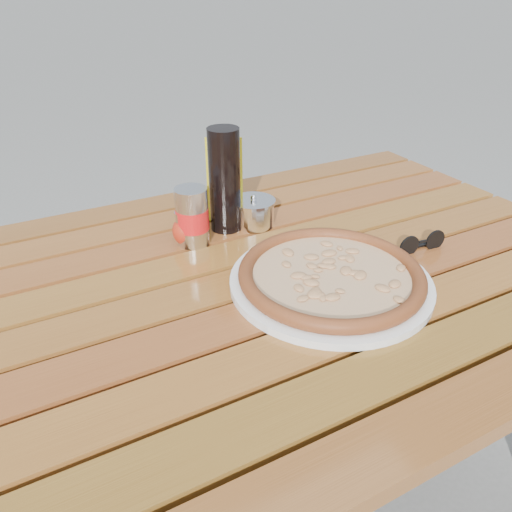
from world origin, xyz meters
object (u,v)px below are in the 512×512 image
pizza (331,274)px  parmesan_tin (254,212)px  pepper_shaker (185,227)px  soda_can (192,217)px  oregano_shaker (197,222)px  dark_bottle (225,181)px  table (261,308)px  olive_oil_cruet (225,180)px  sunglasses (421,244)px  plate (330,282)px

pizza → parmesan_tin: parmesan_tin is taller
pepper_shaker → soda_can: bearing=-13.5°
pizza → soda_can: (-0.15, 0.26, 0.04)m
oregano_shaker → dark_bottle: size_ratio=0.37×
soda_can → table: bearing=-70.5°
soda_can → parmesan_tin: 0.15m
dark_bottle → olive_oil_cruet: (0.02, 0.03, -0.01)m
soda_can → sunglasses: soda_can is taller
soda_can → sunglasses: bearing=-32.4°
olive_oil_cruet → parmesan_tin: 0.09m
plate → oregano_shaker: 0.31m
oregano_shaker → soda_can: bearing=-134.0°
plate → oregano_shaker: (-0.14, 0.28, 0.03)m
table → sunglasses: size_ratio=12.66×
sunglasses → plate: bearing=-170.2°
table → pepper_shaker: (-0.08, 0.18, 0.11)m
pizza → sunglasses: sunglasses is taller
parmesan_tin → olive_oil_cruet: bearing=132.8°
dark_bottle → parmesan_tin: dark_bottle is taller
pizza → parmesan_tin: bearing=91.1°
olive_oil_cruet → oregano_shaker: bearing=-150.6°
pepper_shaker → oregano_shaker: (0.03, 0.01, 0.00)m
plate → oregano_shaker: oregano_shaker is taller
pizza → pepper_shaker: bearing=122.3°
pepper_shaker → sunglasses: 0.48m
parmesan_tin → pizza: bearing=-88.9°
table → soda_can: 0.23m
dark_bottle → parmesan_tin: bearing=-12.8°
olive_oil_cruet → parmesan_tin: size_ratio=1.69×
oregano_shaker → olive_oil_cruet: olive_oil_cruet is taller
oregano_shaker → soda_can: soda_can is taller
soda_can → oregano_shaker: bearing=46.0°
sunglasses → pepper_shaker: bearing=153.6°
plate → sunglasses: size_ratio=3.25×
pepper_shaker → parmesan_tin: pepper_shaker is taller
pepper_shaker → sunglasses: (0.40, -0.25, -0.02)m
pepper_shaker → dark_bottle: 0.13m
olive_oil_cruet → pepper_shaker: bearing=-152.7°
dark_bottle → sunglasses: bearing=-42.6°
pepper_shaker → parmesan_tin: 0.16m
dark_bottle → oregano_shaker: bearing=-167.6°
table → soda_can: (-0.06, 0.18, 0.13)m
dark_bottle → olive_oil_cruet: dark_bottle is taller
olive_oil_cruet → plate: bearing=-81.3°
plate → dark_bottle: dark_bottle is taller
oregano_shaker → olive_oil_cruet: size_ratio=0.39×
plate → pepper_shaker: pepper_shaker is taller
table → oregano_shaker: (-0.05, 0.19, 0.11)m
oregano_shaker → olive_oil_cruet: 0.12m
table → olive_oil_cruet: size_ratio=6.67×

